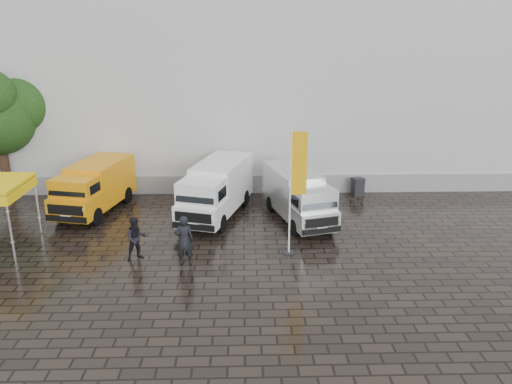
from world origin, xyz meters
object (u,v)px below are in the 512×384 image
at_px(wheelie_bin, 358,187).
at_px(person_front, 184,240).
at_px(flagpole, 295,184).
at_px(person_tent, 136,238).
at_px(van_yellow, 94,189).
at_px(van_white, 216,191).
at_px(van_silver, 298,197).

relative_size(wheelie_bin, person_front, 0.50).
xyz_separation_m(flagpole, person_front, (-4.25, -0.90, -1.91)).
distance_m(wheelie_bin, person_tent, 12.90).
height_order(van_yellow, person_front, van_yellow).
relative_size(van_yellow, wheelie_bin, 5.29).
bearing_deg(person_front, van_white, -103.92).
bearing_deg(person_tent, van_yellow, 93.89).
distance_m(van_silver, flagpole, 4.06).
bearing_deg(van_silver, van_yellow, 156.06).
relative_size(van_yellow, van_white, 0.89).
relative_size(van_silver, person_tent, 3.10).
xyz_separation_m(van_white, van_silver, (3.85, -0.69, -0.11)).
distance_m(van_white, flagpole, 5.66).
distance_m(van_silver, person_front, 6.61).
xyz_separation_m(van_silver, flagpole, (-0.56, -3.62, 1.74)).
xyz_separation_m(van_yellow, flagpole, (9.28, -5.07, 1.70)).
bearing_deg(wheelie_bin, van_silver, -147.81).
height_order(van_white, person_front, van_white).
xyz_separation_m(van_silver, person_tent, (-6.74, -3.99, -0.29)).
height_order(van_silver, person_front, van_silver).
relative_size(van_yellow, flagpole, 1.00).
height_order(van_yellow, person_tent, van_yellow).
xyz_separation_m(van_yellow, person_front, (5.03, -5.98, -0.21)).
height_order(van_white, van_silver, van_white).
bearing_deg(wheelie_bin, van_yellow, 176.43).
bearing_deg(van_white, van_silver, 6.64).
xyz_separation_m(van_yellow, van_white, (6.00, -0.76, 0.07)).
xyz_separation_m(van_white, wheelie_bin, (7.50, 2.96, -0.78)).
bearing_deg(van_silver, flagpole, -114.37).
xyz_separation_m(wheelie_bin, person_tent, (-10.38, -7.65, 0.37)).
bearing_deg(flagpole, person_front, -167.99).
height_order(van_white, flagpole, flagpole).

